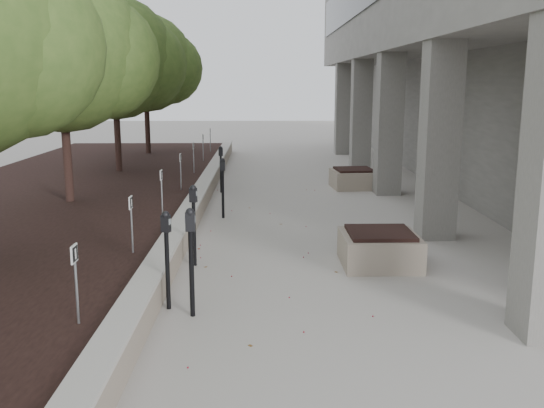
{
  "coord_description": "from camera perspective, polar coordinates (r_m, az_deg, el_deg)",
  "views": [
    {
      "loc": [
        -0.17,
        -6.19,
        3.18
      ],
      "look_at": [
        -0.01,
        5.38,
        0.84
      ],
      "focal_mm": 39.8,
      "sensor_mm": 36.0,
      "label": 1
    }
  ],
  "objects": [
    {
      "name": "ground",
      "position": [
        6.96,
        0.72,
        -15.75
      ],
      "size": [
        90.0,
        90.0,
        0.0
      ],
      "primitive_type": "plane",
      "color": "#AEA8A0",
      "rests_on": "ground"
    },
    {
      "name": "retaining_wall",
      "position": [
        15.56,
        -6.89,
        0.5
      ],
      "size": [
        0.39,
        26.0,
        0.5
      ],
      "primitive_type": null,
      "color": "#A39381",
      "rests_on": "ground"
    },
    {
      "name": "planting_bed",
      "position": [
        16.37,
        -19.79,
        0.27
      ],
      "size": [
        7.0,
        26.0,
        0.4
      ],
      "primitive_type": "cube",
      "color": "black",
      "rests_on": "ground"
    },
    {
      "name": "crabapple_tree_3",
      "position": [
        14.92,
        -19.21,
        10.59
      ],
      "size": [
        4.6,
        4.0,
        5.44
      ],
      "primitive_type": null,
      "color": "#3C5A22",
      "rests_on": "planting_bed"
    },
    {
      "name": "crabapple_tree_4",
      "position": [
        19.74,
        -14.64,
        10.9
      ],
      "size": [
        4.6,
        4.0,
        5.44
      ],
      "primitive_type": null,
      "color": "#3C5A22",
      "rests_on": "planting_bed"
    },
    {
      "name": "crabapple_tree_5",
      "position": [
        24.63,
        -11.86,
        11.06
      ],
      "size": [
        4.6,
        4.0,
        5.44
      ],
      "primitive_type": null,
      "color": "#3C5A22",
      "rests_on": "planting_bed"
    },
    {
      "name": "parking_sign_2",
      "position": [
        7.4,
        -18.03,
        -7.27
      ],
      "size": [
        0.04,
        0.22,
        0.96
      ],
      "primitive_type": null,
      "color": "black",
      "rests_on": "planting_bed"
    },
    {
      "name": "parking_sign_3",
      "position": [
        10.19,
        -13.13,
        -1.92
      ],
      "size": [
        0.04,
        0.22,
        0.96
      ],
      "primitive_type": null,
      "color": "black",
      "rests_on": "planting_bed"
    },
    {
      "name": "parking_sign_4",
      "position": [
        13.08,
        -10.38,
        1.11
      ],
      "size": [
        0.04,
        0.22,
        0.96
      ],
      "primitive_type": null,
      "color": "black",
      "rests_on": "planting_bed"
    },
    {
      "name": "parking_sign_5",
      "position": [
        16.0,
        -8.63,
        3.04
      ],
      "size": [
        0.04,
        0.22,
        0.96
      ],
      "primitive_type": null,
      "color": "black",
      "rests_on": "planting_bed"
    },
    {
      "name": "parking_sign_6",
      "position": [
        18.95,
        -7.42,
        4.37
      ],
      "size": [
        0.04,
        0.22,
        0.96
      ],
      "primitive_type": null,
      "color": "black",
      "rests_on": "planting_bed"
    },
    {
      "name": "parking_sign_7",
      "position": [
        21.92,
        -6.53,
        5.33
      ],
      "size": [
        0.04,
        0.22,
        0.96
      ],
      "primitive_type": null,
      "color": "black",
      "rests_on": "planting_bed"
    },
    {
      "name": "parking_sign_8",
      "position": [
        24.89,
        -5.86,
        6.07
      ],
      "size": [
        0.04,
        0.22,
        0.96
      ],
      "primitive_type": null,
      "color": "black",
      "rests_on": "planting_bed"
    },
    {
      "name": "parking_meter_1",
      "position": [
        8.32,
        -7.64,
        -5.53
      ],
      "size": [
        0.16,
        0.12,
        1.53
      ],
      "primitive_type": null,
      "rotation": [
        0.0,
        0.0,
        0.07
      ],
      "color": "black",
      "rests_on": "ground"
    },
    {
      "name": "parking_meter_2",
      "position": [
        8.64,
        -9.89,
        -5.3
      ],
      "size": [
        0.17,
        0.14,
        1.43
      ],
      "primitive_type": null,
      "rotation": [
        0.0,
        0.0,
        -0.33
      ],
      "color": "black",
      "rests_on": "ground"
    },
    {
      "name": "parking_meter_3",
      "position": [
        10.61,
        -7.39,
        -2.04
      ],
      "size": [
        0.16,
        0.13,
        1.45
      ],
      "primitive_type": null,
      "rotation": [
        0.0,
        0.0,
        -0.24
      ],
      "color": "black",
      "rests_on": "ground"
    },
    {
      "name": "parking_meter_4",
      "position": [
        14.3,
        -4.68,
        1.5
      ],
      "size": [
        0.14,
        0.1,
        1.44
      ],
      "primitive_type": null,
      "rotation": [
        0.0,
        0.0,
        0.02
      ],
      "color": "black",
      "rests_on": "ground"
    },
    {
      "name": "parking_meter_5",
      "position": [
        17.66,
        -4.85,
        3.28
      ],
      "size": [
        0.15,
        0.12,
        1.37
      ],
      "primitive_type": null,
      "rotation": [
        0.0,
        0.0,
        0.22
      ],
      "color": "black",
      "rests_on": "ground"
    },
    {
      "name": "planter_front",
      "position": [
        10.83,
        10.13,
        -4.11
      ],
      "size": [
        1.34,
        1.34,
        0.62
      ],
      "primitive_type": null,
      "rotation": [
        0.0,
        0.0,
        0.01
      ],
      "color": "#A39381",
      "rests_on": "ground"
    },
    {
      "name": "planter_back",
      "position": [
        18.6,
        7.73,
        2.43
      ],
      "size": [
        1.41,
        1.41,
        0.6
      ],
      "primitive_type": null,
      "rotation": [
        0.0,
        0.0,
        0.09
      ],
      "color": "#A39381",
      "rests_on": "ground"
    },
    {
      "name": "berry_scatter",
      "position": [
        11.63,
        -0.42,
        -4.38
      ],
      "size": [
        3.3,
        14.1,
        0.02
      ],
      "primitive_type": null,
      "color": "maroon",
      "rests_on": "ground"
    }
  ]
}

